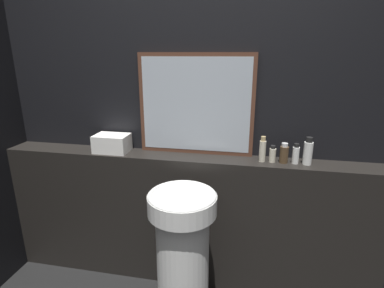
# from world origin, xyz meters

# --- Properties ---
(wall_back) EXTENTS (8.00, 0.06, 2.50)m
(wall_back) POSITION_xyz_m (0.00, 1.62, 1.25)
(wall_back) COLOR black
(wall_back) RESTS_ON ground_plane
(vanity_counter) EXTENTS (2.52, 0.20, 0.93)m
(vanity_counter) POSITION_xyz_m (0.00, 1.49, 0.47)
(vanity_counter) COLOR black
(vanity_counter) RESTS_ON ground_plane
(pedestal_sink) EXTENTS (0.38, 0.38, 0.85)m
(pedestal_sink) POSITION_xyz_m (0.06, 1.11, 0.46)
(pedestal_sink) COLOR white
(pedestal_sink) RESTS_ON ground_plane
(mirror) EXTENTS (0.75, 0.03, 0.65)m
(mirror) POSITION_xyz_m (0.05, 1.57, 1.26)
(mirror) COLOR #563323
(mirror) RESTS_ON vanity_counter
(towel_stack) EXTENTS (0.23, 0.16, 0.12)m
(towel_stack) POSITION_xyz_m (-0.51, 1.49, 0.99)
(towel_stack) COLOR white
(towel_stack) RESTS_ON vanity_counter
(shampoo_bottle) EXTENTS (0.04, 0.04, 0.16)m
(shampoo_bottle) POSITION_xyz_m (0.49, 1.49, 1.01)
(shampoo_bottle) COLOR beige
(shampoo_bottle) RESTS_ON vanity_counter
(conditioner_bottle) EXTENTS (0.04, 0.04, 0.11)m
(conditioner_bottle) POSITION_xyz_m (0.55, 1.49, 0.98)
(conditioner_bottle) COLOR beige
(conditioner_bottle) RESTS_ON vanity_counter
(lotion_bottle) EXTENTS (0.05, 0.05, 0.12)m
(lotion_bottle) POSITION_xyz_m (0.61, 1.49, 0.99)
(lotion_bottle) COLOR #4C3823
(lotion_bottle) RESTS_ON vanity_counter
(body_wash_bottle) EXTENTS (0.04, 0.04, 0.13)m
(body_wash_bottle) POSITION_xyz_m (0.68, 1.49, 0.99)
(body_wash_bottle) COLOR white
(body_wash_bottle) RESTS_ON vanity_counter
(hand_soap_bottle) EXTENTS (0.05, 0.05, 0.17)m
(hand_soap_bottle) POSITION_xyz_m (0.75, 1.49, 1.01)
(hand_soap_bottle) COLOR white
(hand_soap_bottle) RESTS_ON vanity_counter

